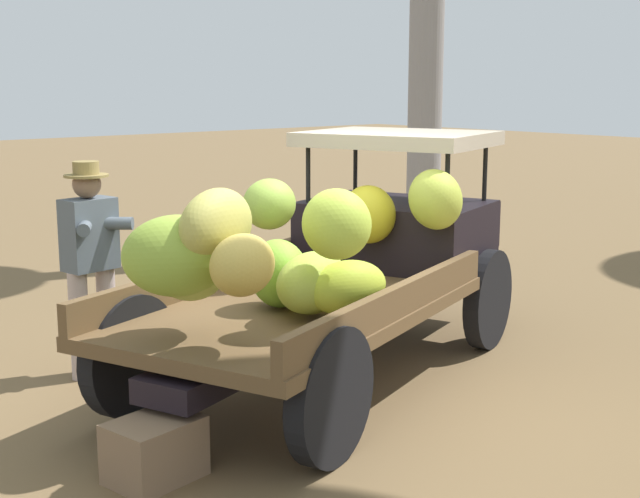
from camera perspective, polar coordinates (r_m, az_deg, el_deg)
The scene contains 4 objects.
ground_plane at distance 6.68m, azimuth -0.86°, elevation -9.46°, with size 60.00×60.00×0.00m, color brown.
truck at distance 6.98m, azimuth 1.62°, elevation -0.41°, with size 4.66×2.90×1.88m.
farmer at distance 7.13m, azimuth -14.53°, elevation -0.39°, with size 0.52×0.48×1.71m.
wooden_crate at distance 5.41m, azimuth -10.59°, elevation -12.59°, with size 0.52×0.39×0.37m, color #86674C.
Camera 1 is at (-4.00, -4.83, 2.31)m, focal length 49.75 mm.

